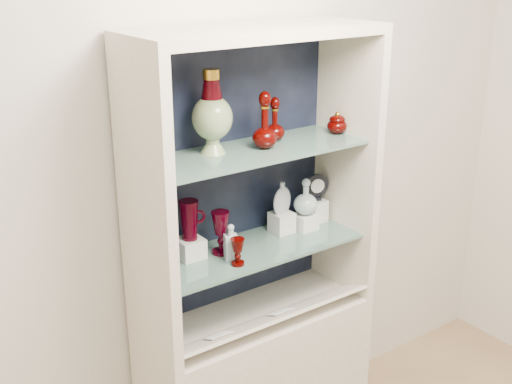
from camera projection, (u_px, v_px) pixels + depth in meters
wall_back at (225, 155)px, 2.67m from camera, size 3.50×0.02×2.80m
cabinet_back_panel at (230, 174)px, 2.68m from camera, size 0.98×0.02×1.15m
cabinet_side_left at (146, 212)px, 2.27m from camera, size 0.04×0.40×1.15m
cabinet_side_right at (346, 165)px, 2.79m from camera, size 0.04×0.40×1.15m
cabinet_top_cap at (256, 32)px, 2.33m from camera, size 1.00×0.40×0.04m
shelf_lower at (253, 249)px, 2.64m from camera, size 0.92×0.34×0.01m
shelf_upper at (253, 151)px, 2.50m from camera, size 0.92×0.34×0.01m
label_ledge at (272, 318)px, 2.64m from camera, size 0.92×0.17×0.09m
label_card_0 at (280, 312)px, 2.66m from camera, size 0.10×0.06×0.03m
label_card_1 at (218, 335)px, 2.49m from camera, size 0.10×0.06×0.03m
pedestal_lamp_left at (154, 142)px, 2.20m from camera, size 0.11×0.11×0.22m
pedestal_lamp_right at (158, 131)px, 2.29m from camera, size 0.12×0.12×0.24m
enamel_urn at (212, 112)px, 2.40m from camera, size 0.19×0.19×0.32m
ruby_decanter_a at (265, 117)px, 2.47m from camera, size 0.12×0.12×0.25m
ruby_decanter_b at (275, 118)px, 2.59m from camera, size 0.10×0.10×0.19m
lidded_bowl at (337, 123)px, 2.71m from camera, size 0.09×0.09×0.10m
cobalt_goblet at (164, 250)px, 2.43m from camera, size 0.09×0.09×0.17m
ruby_goblet_tall at (221, 233)px, 2.56m from camera, size 0.09×0.09×0.18m
ruby_goblet_small at (238, 252)px, 2.48m from camera, size 0.07×0.07×0.11m
riser_ruby_pitcher at (190, 248)px, 2.54m from camera, size 0.10×0.10×0.08m
ruby_pitcher at (189, 220)px, 2.50m from camera, size 0.14×0.11×0.16m
clear_square_bottle at (231, 242)px, 2.52m from camera, size 0.07×0.07×0.15m
riser_flat_flask at (282, 222)px, 2.78m from camera, size 0.09×0.09×0.09m
flat_flask at (282, 197)px, 2.74m from camera, size 0.11×0.06×0.14m
riser_clear_round_decanter at (305, 222)px, 2.81m from camera, size 0.09×0.09×0.07m
clear_round_decanter at (306, 197)px, 2.77m from camera, size 0.12×0.12×0.16m
riser_cameo_medallion at (316, 210)px, 2.90m from camera, size 0.08×0.08×0.10m
cameo_medallion at (317, 187)px, 2.86m from camera, size 0.11×0.07×0.13m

